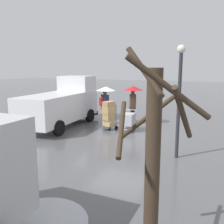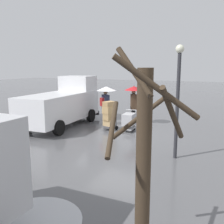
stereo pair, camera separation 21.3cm
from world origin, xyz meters
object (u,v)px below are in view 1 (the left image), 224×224
object	(u,v)px
cargo_van_parked_right	(62,104)
pedestrian_pink_side	(133,96)
pedestrian_black_side	(105,97)
street_lamp	(179,90)
shopping_cart_vendor	(129,120)
hand_dolly_boxes	(109,114)
bare_tree_near	(152,159)

from	to	relation	value
cargo_van_parked_right	pedestrian_pink_side	world-z (taller)	cargo_van_parked_right
pedestrian_pink_side	pedestrian_black_side	xyz separation A→B (m)	(1.27, 0.87, -0.01)
pedestrian_pink_side	street_lamp	xyz separation A→B (m)	(-3.12, 4.33, 0.79)
cargo_van_parked_right	shopping_cart_vendor	world-z (taller)	cargo_van_parked_right
shopping_cart_vendor	hand_dolly_boxes	xyz separation A→B (m)	(0.98, 0.20, 0.26)
hand_dolly_boxes	pedestrian_pink_side	size ratio (longest dim) A/B	0.68
pedestrian_pink_side	bare_tree_near	world-z (taller)	bare_tree_near
street_lamp	pedestrian_black_side	bearing A→B (deg)	-38.26
shopping_cart_vendor	pedestrian_pink_side	distance (m)	1.89
pedestrian_black_side	bare_tree_near	size ratio (longest dim) A/B	0.62
hand_dolly_boxes	pedestrian_black_side	size ratio (longest dim) A/B	0.68
pedestrian_pink_side	bare_tree_near	bearing A→B (deg)	110.72
street_lamp	shopping_cart_vendor	bearing A→B (deg)	-44.77
pedestrian_black_side	street_lamp	distance (m)	5.65
cargo_van_parked_right	bare_tree_near	size ratio (longest dim) A/B	1.57
hand_dolly_boxes	pedestrian_pink_side	world-z (taller)	pedestrian_pink_side
pedestrian_pink_side	street_lamp	bearing A→B (deg)	125.78
shopping_cart_vendor	hand_dolly_boxes	bearing A→B (deg)	11.44
street_lamp	bare_tree_near	bearing A→B (deg)	94.61
pedestrian_pink_side	bare_tree_near	distance (m)	9.95
shopping_cart_vendor	pedestrian_pink_side	xyz separation A→B (m)	(0.33, -1.56, 1.02)
shopping_cart_vendor	pedestrian_black_side	distance (m)	2.01
cargo_van_parked_right	bare_tree_near	xyz separation A→B (m)	(-6.92, 7.51, 0.56)
bare_tree_near	street_lamp	size ratio (longest dim) A/B	0.89
pedestrian_pink_side	cargo_van_parked_right	bearing A→B (deg)	27.86
shopping_cart_vendor	cargo_van_parked_right	bearing A→B (deg)	3.62
cargo_van_parked_right	bare_tree_near	bearing A→B (deg)	132.64
hand_dolly_boxes	pedestrian_black_side	bearing A→B (deg)	-55.40
pedestrian_black_side	bare_tree_near	xyz separation A→B (m)	(-4.79, 8.44, 0.17)
cargo_van_parked_right	hand_dolly_boxes	world-z (taller)	cargo_van_parked_right
hand_dolly_boxes	pedestrian_black_side	xyz separation A→B (m)	(0.62, -0.89, 0.75)
hand_dolly_boxes	street_lamp	distance (m)	4.82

